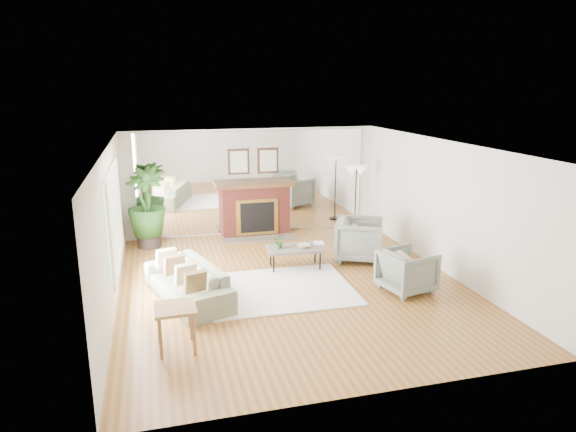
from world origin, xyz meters
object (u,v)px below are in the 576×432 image
object	(u,v)px
armchair_back	(359,240)
floor_lamp	(356,176)
fireplace	(256,208)
coffee_table	(295,249)
armchair_front	(407,271)
sofa	(187,282)
potted_ficus	(147,205)
side_table	(175,314)

from	to	relation	value
armchair_back	floor_lamp	xyz separation A→B (m)	(0.63, 1.80, 0.97)
fireplace	coffee_table	world-z (taller)	fireplace
fireplace	armchair_front	xyz separation A→B (m)	(1.85, -4.06, -0.29)
fireplace	armchair_back	distance (m)	2.87
sofa	potted_ficus	xyz separation A→B (m)	(-0.62, 3.14, 0.64)
potted_ficus	side_table	bearing A→B (deg)	-85.73
fireplace	potted_ficus	bearing A→B (deg)	-172.92
floor_lamp	armchair_back	bearing A→B (deg)	-109.21
armchair_front	side_table	size ratio (longest dim) A/B	1.32
coffee_table	armchair_front	bearing A→B (deg)	-45.30
floor_lamp	side_table	bearing A→B (deg)	-133.98
armchair_back	armchair_front	xyz separation A→B (m)	(0.16, -1.75, -0.06)
side_table	armchair_back	bearing A→B (deg)	36.27
side_table	floor_lamp	xyz separation A→B (m)	(4.43, 4.59, 0.88)
coffee_table	fireplace	bearing A→B (deg)	96.52
fireplace	sofa	xyz separation A→B (m)	(-1.85, -3.45, -0.35)
armchair_back	potted_ficus	distance (m)	4.65
coffee_table	side_table	bearing A→B (deg)	-132.38
sofa	armchair_back	world-z (taller)	armchair_back
armchair_front	floor_lamp	bearing A→B (deg)	-20.26
fireplace	armchair_back	xyz separation A→B (m)	(1.69, -2.31, -0.23)
coffee_table	side_table	xyz separation A→B (m)	(-2.40, -2.63, 0.13)
armchair_back	floor_lamp	distance (m)	2.14
fireplace	side_table	world-z (taller)	fireplace
armchair_back	sofa	bearing A→B (deg)	132.30
fireplace	armchair_front	world-z (taller)	fireplace
armchair_front	side_table	world-z (taller)	armchair_front
armchair_front	floor_lamp	world-z (taller)	floor_lamp
fireplace	side_table	bearing A→B (deg)	-112.51
sofa	side_table	size ratio (longest dim) A/B	3.36
potted_ficus	floor_lamp	bearing A→B (deg)	-2.40
armchair_back	side_table	xyz separation A→B (m)	(-3.80, -2.79, 0.09)
armchair_front	potted_ficus	world-z (taller)	potted_ficus
potted_ficus	floor_lamp	size ratio (longest dim) A/B	1.08
floor_lamp	armchair_front	bearing A→B (deg)	-97.48
fireplace	coffee_table	bearing A→B (deg)	-83.48
fireplace	floor_lamp	world-z (taller)	fireplace
sofa	floor_lamp	world-z (taller)	floor_lamp
coffee_table	armchair_front	size ratio (longest dim) A/B	1.38
fireplace	coffee_table	distance (m)	2.51
side_table	floor_lamp	distance (m)	6.44
sofa	armchair_back	distance (m)	3.72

